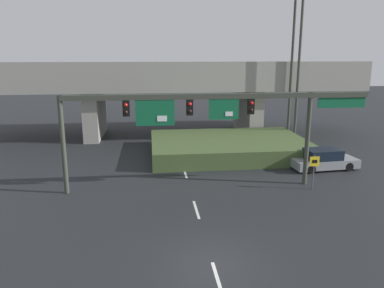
{
  "coord_description": "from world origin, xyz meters",
  "views": [
    {
      "loc": [
        -2.32,
        -13.37,
        8.14
      ],
      "look_at": [
        0.0,
        7.29,
        3.14
      ],
      "focal_mm": 35.0,
      "sensor_mm": 36.0,
      "label": 1
    }
  ],
  "objects_px": {
    "signal_gantry": "(210,111)",
    "parked_sedan_near_right": "(324,160)",
    "highway_light_pole_near": "(293,44)",
    "highway_light_pole_far": "(299,66)",
    "speed_limit_sign": "(314,168)"
  },
  "relations": [
    {
      "from": "signal_gantry",
      "to": "parked_sedan_near_right",
      "type": "height_order",
      "value": "signal_gantry"
    },
    {
      "from": "highway_light_pole_near",
      "to": "parked_sedan_near_right",
      "type": "distance_m",
      "value": 12.07
    },
    {
      "from": "signal_gantry",
      "to": "highway_light_pole_far",
      "type": "bearing_deg",
      "value": 48.02
    },
    {
      "from": "signal_gantry",
      "to": "parked_sedan_near_right",
      "type": "bearing_deg",
      "value": 18.08
    },
    {
      "from": "highway_light_pole_far",
      "to": "parked_sedan_near_right",
      "type": "xyz_separation_m",
      "value": [
        -0.88,
        -7.96,
        -6.41
      ]
    },
    {
      "from": "highway_light_pole_far",
      "to": "highway_light_pole_near",
      "type": "bearing_deg",
      "value": 115.65
    },
    {
      "from": "highway_light_pole_near",
      "to": "highway_light_pole_far",
      "type": "bearing_deg",
      "value": -64.35
    },
    {
      "from": "speed_limit_sign",
      "to": "parked_sedan_near_right",
      "type": "distance_m",
      "value": 4.77
    },
    {
      "from": "highway_light_pole_near",
      "to": "speed_limit_sign",
      "type": "bearing_deg",
      "value": -103.66
    },
    {
      "from": "highway_light_pole_near",
      "to": "highway_light_pole_far",
      "type": "distance_m",
      "value": 2.1
    },
    {
      "from": "parked_sedan_near_right",
      "to": "signal_gantry",
      "type": "bearing_deg",
      "value": -166.65
    },
    {
      "from": "speed_limit_sign",
      "to": "highway_light_pole_near",
      "type": "xyz_separation_m",
      "value": [
        3.08,
        12.67,
        7.61
      ]
    },
    {
      "from": "speed_limit_sign",
      "to": "highway_light_pole_near",
      "type": "distance_m",
      "value": 15.1
    },
    {
      "from": "highway_light_pole_near",
      "to": "signal_gantry",
      "type": "bearing_deg",
      "value": -128.96
    },
    {
      "from": "highway_light_pole_near",
      "to": "parked_sedan_near_right",
      "type": "bearing_deg",
      "value": -93.35
    }
  ]
}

